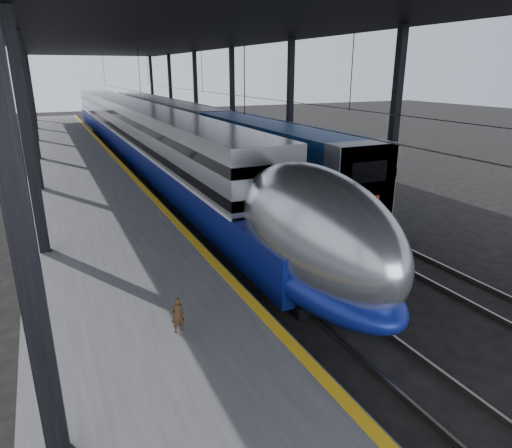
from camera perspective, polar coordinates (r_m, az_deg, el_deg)
ground at (r=14.82m, az=-0.59°, el=-10.00°), size 160.00×160.00×0.00m
platform at (r=32.58m, az=-21.27°, el=5.68°), size 6.00×80.00×1.00m
yellow_strip at (r=32.76m, az=-16.49°, el=7.15°), size 0.30×80.00×0.01m
rails at (r=34.07m, az=-7.66°, el=6.58°), size 6.52×80.00×0.16m
canopy at (r=32.73m, az=-13.05°, el=21.72°), size 18.00×75.00×9.47m
tgv_train at (r=40.05m, az=-14.45°, el=10.92°), size 3.16×65.20×4.53m
second_train at (r=44.52m, az=-8.89°, el=11.99°), size 3.03×56.05×4.18m
child at (r=11.46m, az=-9.78°, el=-11.14°), size 0.35×0.23×0.92m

